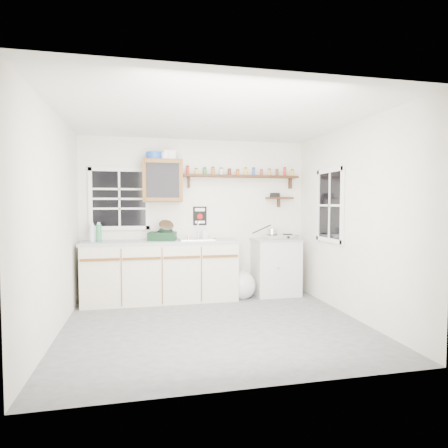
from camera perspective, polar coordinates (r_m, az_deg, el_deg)
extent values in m
cube|color=#4D4D50|center=(4.70, -1.31, -15.26)|extent=(3.60, 3.20, 0.02)
cube|color=silver|center=(4.59, -1.35, 16.17)|extent=(3.60, 3.20, 0.02)
cube|color=beige|center=(4.50, -24.61, 0.00)|extent=(0.02, 3.20, 2.50)
cube|color=beige|center=(5.13, 18.94, 0.44)|extent=(0.02, 3.20, 2.50)
cube|color=beige|center=(6.06, -4.20, 0.97)|extent=(3.60, 0.02, 2.50)
cube|color=beige|center=(2.91, 4.64, -1.23)|extent=(3.60, 0.02, 2.50)
cube|color=beige|center=(5.78, -9.53, -7.24)|extent=(2.27, 0.60, 0.88)
cube|color=#9EA1A6|center=(5.72, -9.57, -2.70)|extent=(2.31, 0.62, 0.04)
cube|color=brown|center=(5.46, -18.39, -5.20)|extent=(0.53, 0.02, 0.03)
cube|color=brown|center=(5.43, -12.40, -5.16)|extent=(0.53, 0.02, 0.03)
cube|color=brown|center=(5.46, -6.41, -5.07)|extent=(0.53, 0.02, 0.03)
cube|color=brown|center=(5.54, -0.54, -4.93)|extent=(0.53, 0.02, 0.03)
cube|color=beige|center=(6.17, 7.86, -6.59)|extent=(0.70, 0.55, 0.88)
cube|color=#9EA1A6|center=(6.11, 7.90, -2.37)|extent=(0.73, 0.57, 0.03)
cube|color=silver|center=(5.77, -4.25, -2.37)|extent=(0.52, 0.44, 0.03)
cylinder|color=silver|center=(5.92, -3.99, -0.92)|extent=(0.02, 0.02, 0.28)
cylinder|color=silver|center=(5.85, -3.91, 0.31)|extent=(0.02, 0.14, 0.02)
cube|color=brown|center=(5.86, -9.37, 6.49)|extent=(0.60, 0.30, 0.65)
cube|color=black|center=(5.69, -9.29, 6.59)|extent=(0.48, 0.02, 0.52)
cylinder|color=#1B49B3|center=(5.89, -10.63, 10.18)|extent=(0.24, 0.24, 0.11)
cube|color=silver|center=(5.90, -8.31, 10.33)|extent=(0.18, 0.15, 0.14)
cylinder|color=silver|center=(5.84, -8.96, 10.20)|extent=(0.12, 0.12, 0.10)
cube|color=#311B0D|center=(6.12, 2.70, 7.27)|extent=(1.91, 0.18, 0.04)
cube|color=#311B0D|center=(5.99, -5.38, 6.39)|extent=(0.03, 0.10, 0.18)
cube|color=#311B0D|center=(6.42, 10.04, 6.13)|extent=(0.03, 0.10, 0.18)
cylinder|color=red|center=(5.96, -5.53, 8.11)|extent=(0.05, 0.05, 0.12)
cylinder|color=black|center=(5.97, -5.54, 8.76)|extent=(0.05, 0.05, 0.02)
cylinder|color=gold|center=(5.98, -4.24, 7.93)|extent=(0.05, 0.05, 0.08)
cylinder|color=black|center=(5.98, -4.24, 8.40)|extent=(0.04, 0.04, 0.02)
cylinder|color=#267226|center=(6.00, -2.95, 7.99)|extent=(0.06, 0.06, 0.10)
cylinder|color=black|center=(6.00, -2.95, 8.52)|extent=(0.05, 0.05, 0.02)
cylinder|color=#99591E|center=(6.02, -1.67, 8.04)|extent=(0.05, 0.05, 0.11)
cylinder|color=black|center=(6.03, -1.68, 8.63)|extent=(0.05, 0.05, 0.02)
cylinder|color=silver|center=(6.05, -0.41, 7.96)|extent=(0.06, 0.06, 0.10)
cylinder|color=black|center=(6.05, -0.41, 8.50)|extent=(0.05, 0.05, 0.02)
cylinder|color=#4C2614|center=(6.08, 0.85, 7.88)|extent=(0.06, 0.06, 0.09)
cylinder|color=black|center=(6.08, 0.85, 8.37)|extent=(0.05, 0.05, 0.02)
cylinder|color=#B24C19|center=(6.11, 2.09, 7.81)|extent=(0.06, 0.06, 0.08)
cylinder|color=black|center=(6.11, 2.09, 8.25)|extent=(0.05, 0.05, 0.02)
cylinder|color=gold|center=(6.14, 3.32, 7.94)|extent=(0.05, 0.05, 0.11)
cylinder|color=black|center=(6.15, 3.32, 8.52)|extent=(0.05, 0.05, 0.02)
cylinder|color=#334C8C|center=(6.18, 4.53, 7.91)|extent=(0.05, 0.05, 0.11)
cylinder|color=black|center=(6.19, 4.54, 8.50)|extent=(0.04, 0.04, 0.02)
cylinder|color=maroon|center=(6.22, 5.73, 7.75)|extent=(0.05, 0.05, 0.09)
cylinder|color=black|center=(6.22, 5.73, 8.22)|extent=(0.04, 0.04, 0.02)
cylinder|color=#BF8C3F|center=(6.26, 6.91, 7.76)|extent=(0.05, 0.05, 0.10)
cylinder|color=black|center=(6.27, 6.92, 8.27)|extent=(0.05, 0.05, 0.02)
cylinder|color=brown|center=(6.31, 8.08, 7.70)|extent=(0.05, 0.05, 0.09)
cylinder|color=black|center=(6.31, 8.08, 8.18)|extent=(0.05, 0.05, 0.02)
cylinder|color=red|center=(6.36, 9.23, 7.81)|extent=(0.05, 0.05, 0.13)
cylinder|color=black|center=(6.36, 9.24, 8.46)|extent=(0.05, 0.05, 0.02)
cylinder|color=gold|center=(6.40, 10.36, 7.62)|extent=(0.05, 0.05, 0.10)
cylinder|color=black|center=(6.41, 10.37, 8.12)|extent=(0.05, 0.05, 0.02)
cube|color=#311B0D|center=(6.31, 8.44, 3.93)|extent=(0.45, 0.15, 0.03)
cube|color=#311B0D|center=(6.35, 8.31, 3.20)|extent=(0.03, 0.08, 0.14)
cube|color=black|center=(6.29, 7.76, 4.39)|extent=(0.14, 0.10, 0.07)
cube|color=black|center=(6.04, -3.70, 1.25)|extent=(0.22, 0.01, 0.30)
cube|color=white|center=(6.03, -3.69, 2.19)|extent=(0.16, 0.00, 0.05)
cylinder|color=#A50C0C|center=(6.04, -3.69, 1.15)|extent=(0.09, 0.01, 0.09)
cube|color=white|center=(6.04, -3.68, 0.30)|extent=(0.16, 0.00, 0.04)
cube|color=black|center=(5.98, -15.65, 3.71)|extent=(0.85, 0.02, 0.90)
cube|color=white|center=(5.98, -15.65, 3.71)|extent=(0.93, 0.03, 0.98)
cube|color=black|center=(5.59, 15.84, 2.74)|extent=(0.02, 0.70, 1.00)
cube|color=white|center=(5.59, 15.84, 2.74)|extent=(0.03, 0.78, 1.08)
cylinder|color=#ACBCC9|center=(5.76, -19.45, -1.37)|extent=(0.08, 0.08, 0.25)
cylinder|color=silver|center=(5.75, -19.48, 0.01)|extent=(0.05, 0.05, 0.03)
cylinder|color=#297D4A|center=(5.74, -18.53, -1.33)|extent=(0.08, 0.08, 0.25)
cylinder|color=silver|center=(5.73, -18.55, 0.09)|extent=(0.04, 0.04, 0.03)
cube|color=black|center=(5.77, -9.37, -1.84)|extent=(0.46, 0.38, 0.12)
cylinder|color=silver|center=(5.76, -8.88, -0.61)|extent=(0.26, 0.29, 0.25)
imported|color=silver|center=(5.94, -3.03, -1.39)|extent=(0.10, 0.10, 0.18)
cube|color=maroon|center=(5.81, -1.91, -2.29)|extent=(0.15, 0.14, 0.02)
cube|color=silver|center=(6.11, 8.51, -1.93)|extent=(0.55, 0.34, 0.07)
cylinder|color=black|center=(6.06, 7.35, -1.60)|extent=(0.16, 0.16, 0.01)
cylinder|color=black|center=(6.15, 9.66, -1.55)|extent=(0.16, 0.16, 0.01)
cylinder|color=silver|center=(6.06, 7.35, -1.19)|extent=(0.16, 0.16, 0.10)
cylinder|color=black|center=(6.08, 5.73, -0.80)|extent=(0.30, 0.11, 0.16)
ellipsoid|color=beige|center=(5.91, 2.75, -9.33)|extent=(0.42, 0.38, 0.44)
cone|color=beige|center=(5.88, 2.94, -7.40)|extent=(0.12, 0.12, 0.12)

